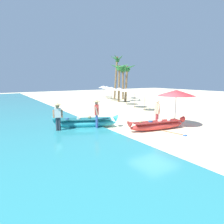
# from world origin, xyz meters

# --- Properties ---
(ground_plane) EXTENTS (80.00, 80.00, 0.00)m
(ground_plane) POSITION_xyz_m (0.00, 0.00, 0.00)
(ground_plane) COLOR beige
(boat_red_foreground) EXTENTS (3.98, 1.38, 0.79)m
(boat_red_foreground) POSITION_xyz_m (0.01, -0.22, 0.29)
(boat_red_foreground) COLOR red
(boat_red_foreground) RESTS_ON ground
(boat_cyan_midground) EXTENTS (3.92, 2.38, 0.88)m
(boat_cyan_midground) POSITION_xyz_m (-3.38, 2.62, 0.32)
(boat_cyan_midground) COLOR #33B2BC
(boat_cyan_midground) RESTS_ON ground
(person_vendor_hatted) EXTENTS (0.48, 0.57, 1.84)m
(person_vendor_hatted) POSITION_xyz_m (-3.00, 1.86, 1.07)
(person_vendor_hatted) COLOR #3D5BA8
(person_vendor_hatted) RESTS_ON ground
(person_tourist_customer) EXTENTS (0.41, 0.59, 1.75)m
(person_tourist_customer) POSITION_xyz_m (0.48, 0.29, 0.99)
(person_tourist_customer) COLOR #B2383D
(person_tourist_customer) RESTS_ON ground
(person_vendor_assistant) EXTENTS (0.58, 0.44, 1.73)m
(person_vendor_assistant) POSITION_xyz_m (-5.17, 2.49, 1.00)
(person_vendor_assistant) COLOR #333842
(person_vendor_assistant) RESTS_ON ground
(patio_umbrella_large) EXTENTS (2.34, 2.34, 2.35)m
(patio_umbrella_large) POSITION_xyz_m (1.69, -0.14, 2.15)
(patio_umbrella_large) COLOR #B7B7BC
(patio_umbrella_large) RESTS_ON ground
(parasol_row_0) EXTENTS (1.60, 1.60, 1.91)m
(parasol_row_0) POSITION_xyz_m (4.26, 5.56, 1.75)
(parasol_row_0) COLOR #8E6B47
(parasol_row_0) RESTS_ON ground
(parasol_row_1) EXTENTS (1.60, 1.60, 1.91)m
(parasol_row_1) POSITION_xyz_m (4.72, 7.63, 1.75)
(parasol_row_1) COLOR #8E6B47
(parasol_row_1) RESTS_ON ground
(parasol_row_2) EXTENTS (1.60, 1.60, 1.91)m
(parasol_row_2) POSITION_xyz_m (5.46, 10.02, 1.75)
(parasol_row_2) COLOR #8E6B47
(parasol_row_2) RESTS_ON ground
(parasol_row_3) EXTENTS (1.60, 1.60, 1.91)m
(parasol_row_3) POSITION_xyz_m (6.11, 12.48, 1.75)
(parasol_row_3) COLOR #8E6B47
(parasol_row_3) RESTS_ON ground
(parasol_row_4) EXTENTS (1.60, 1.60, 1.91)m
(parasol_row_4) POSITION_xyz_m (6.43, 14.90, 1.75)
(parasol_row_4) COLOR #8E6B47
(parasol_row_4) RESTS_ON ground
(parasol_row_5) EXTENTS (1.60, 1.60, 1.91)m
(parasol_row_5) POSITION_xyz_m (7.16, 17.28, 1.75)
(parasol_row_5) COLOR #8E6B47
(parasol_row_5) RESTS_ON ground
(parasol_row_6) EXTENTS (1.60, 1.60, 1.91)m
(parasol_row_6) POSITION_xyz_m (7.88, 19.60, 1.75)
(parasol_row_6) COLOR #8E6B47
(parasol_row_6) RESTS_ON ground
(palm_tree_tall_inland) EXTENTS (2.30, 2.63, 6.61)m
(palm_tree_tall_inland) POSITION_xyz_m (8.15, 16.11, 5.10)
(palm_tree_tall_inland) COLOR brown
(palm_tree_tall_inland) RESTS_ON ground
(palm_tree_leaning_seaward) EXTENTS (2.59, 2.79, 5.09)m
(palm_tree_leaning_seaward) POSITION_xyz_m (6.39, 12.84, 4.04)
(palm_tree_leaning_seaward) COLOR brown
(palm_tree_leaning_seaward) RESTS_ON ground
(palm_tree_mid_cluster) EXTENTS (2.71, 2.79, 5.02)m
(palm_tree_mid_cluster) POSITION_xyz_m (7.44, 12.63, 4.00)
(palm_tree_mid_cluster) COLOR brown
(palm_tree_mid_cluster) RESTS_ON ground
(palm_tree_far_behind) EXTENTS (2.82, 2.63, 5.06)m
(palm_tree_far_behind) POSITION_xyz_m (8.58, 15.14, 4.12)
(palm_tree_far_behind) COLOR brown
(palm_tree_far_behind) RESTS_ON ground
(paddle) EXTENTS (0.60, 1.87, 0.05)m
(paddle) POSITION_xyz_m (0.22, -1.36, 0.03)
(paddle) COLOR #8E6B47
(paddle) RESTS_ON ground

